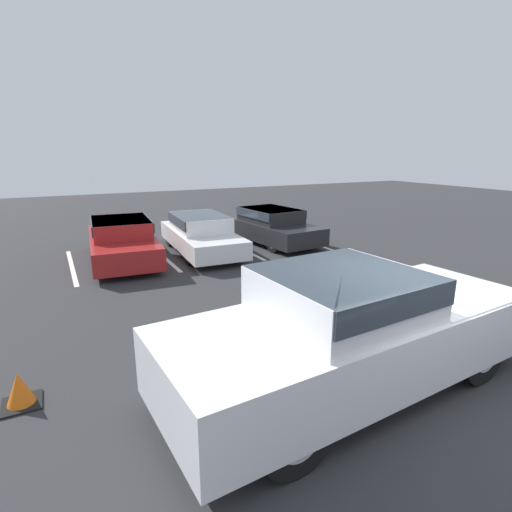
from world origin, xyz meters
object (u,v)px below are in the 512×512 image
(parked_sedan_b, at_px, (201,232))
(traffic_cone, at_px, (20,391))
(parked_sedan_a, at_px, (122,239))
(pickup_truck, at_px, (355,329))
(parked_sedan_c, at_px, (271,225))

(parked_sedan_b, bearing_deg, traffic_cone, -33.12)
(parked_sedan_a, xyz_separation_m, traffic_cone, (-2.46, -6.82, -0.46))
(parked_sedan_b, bearing_deg, pickup_truck, -1.87)
(pickup_truck, relative_size, parked_sedan_b, 1.22)
(traffic_cone, bearing_deg, pickup_truck, -21.44)
(pickup_truck, height_order, parked_sedan_c, pickup_truck)
(parked_sedan_a, distance_m, parked_sedan_c, 5.24)
(parked_sedan_b, height_order, traffic_cone, parked_sedan_b)
(parked_sedan_b, relative_size, traffic_cone, 9.59)
(pickup_truck, distance_m, parked_sedan_a, 8.65)
(pickup_truck, relative_size, parked_sedan_c, 1.30)
(parked_sedan_c, xyz_separation_m, traffic_cone, (-7.70, -6.90, -0.45))
(parked_sedan_c, relative_size, traffic_cone, 9.01)
(pickup_truck, height_order, parked_sedan_a, pickup_truck)
(parked_sedan_c, height_order, traffic_cone, parked_sedan_c)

